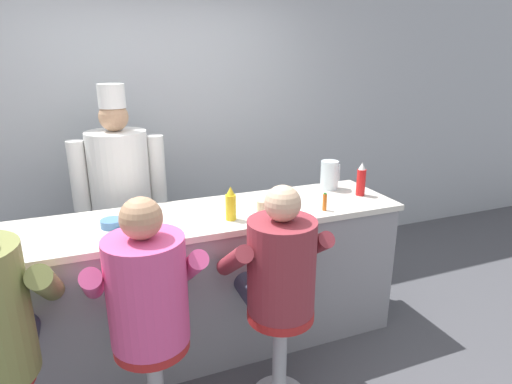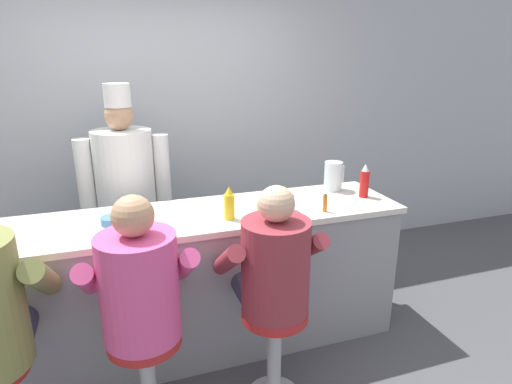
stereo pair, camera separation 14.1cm
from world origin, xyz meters
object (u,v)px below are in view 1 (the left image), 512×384
Objects in this scene: water_pitcher_clear at (329,175)px; cook_in_whites_near at (121,191)px; coffee_mug_tan at (264,208)px; diner_seated_maroon at (279,274)px; diner_seated_pink at (147,297)px; breakfast_plate at (131,233)px; ketchup_bottle_red at (361,180)px; mustard_bottle_yellow at (231,204)px; napkin_dispenser_chrome at (283,202)px; hot_sauce_bottle_orange at (325,202)px; cereal_bowl at (112,223)px.

cook_in_whites_near is (-1.49, 0.55, -0.12)m from water_pitcher_clear.
coffee_mug_tan is 0.09× the size of diner_seated_maroon.
diner_seated_maroon is (0.71, -0.00, -0.01)m from diner_seated_pink.
diner_seated_pink reaches higher than diner_seated_maroon.
coffee_mug_tan reaches higher than breakfast_plate.
breakfast_plate is at bearing -175.14° from ketchup_bottle_red.
cook_in_whites_near reaches higher than mustard_bottle_yellow.
napkin_dispenser_chrome is 0.07× the size of cook_in_whites_near.
water_pitcher_clear is 0.97× the size of breakfast_plate.
napkin_dispenser_chrome is 0.10× the size of diner_seated_maroon.
ketchup_bottle_red is 0.26m from water_pitcher_clear.
hot_sauce_bottle_orange is 1.24m from breakfast_plate.
cook_in_whites_near reaches higher than napkin_dispenser_chrome.
breakfast_plate is at bearing -177.57° from mustard_bottle_yellow.
water_pitcher_clear is (0.91, 0.34, 0.01)m from mustard_bottle_yellow.
breakfast_plate is 0.84m from coffee_mug_tan.
napkin_dispenser_chrome is (0.98, 0.05, 0.05)m from breakfast_plate.
napkin_dispenser_chrome is (-0.67, -0.09, -0.06)m from ketchup_bottle_red.
mustard_bottle_yellow is 0.98× the size of water_pitcher_clear.
diner_seated_pink is (0.01, -0.44, -0.17)m from breakfast_plate.
diner_seated_pink is (0.11, -0.61, -0.18)m from cereal_bowl.
breakfast_plate is at bearing -91.23° from cook_in_whites_near.
hot_sauce_bottle_orange reaches higher than napkin_dispenser_chrome.
hot_sauce_bottle_orange is 0.96× the size of napkin_dispenser_chrome.
water_pitcher_clear is at bearing 6.73° from cereal_bowl.
mustard_bottle_yellow reaches higher than hot_sauce_bottle_orange.
ketchup_bottle_red reaches higher than mustard_bottle_yellow.
cook_in_whites_near reaches higher than water_pitcher_clear.
ketchup_bottle_red is at bearing -59.07° from water_pitcher_clear.
coffee_mug_tan is (0.93, -0.13, 0.02)m from cereal_bowl.
napkin_dispenser_chrome is at bearing 27.04° from diner_seated_pink.
diner_seated_maroon is (0.73, -0.44, -0.18)m from breakfast_plate.
water_pitcher_clear is at bearing 25.50° from coffee_mug_tan.
water_pitcher_clear is at bearing 13.41° from breakfast_plate.
cereal_bowl is at bearing -173.27° from water_pitcher_clear.
ketchup_bottle_red is 1.75m from diner_seated_pink.
mustard_bottle_yellow is at bearing -176.38° from napkin_dispenser_chrome.
breakfast_plate is (-1.24, 0.05, -0.05)m from hot_sauce_bottle_orange.
ketchup_bottle_red is 0.45m from hot_sauce_bottle_orange.
ketchup_bottle_red is 1.83× the size of cereal_bowl.
napkin_dispenser_chrome is at bearing -42.10° from cook_in_whites_near.
diner_seated_maroon is (0.82, -0.62, -0.19)m from cereal_bowl.
cook_in_whites_near is (-0.71, 1.36, 0.16)m from diner_seated_maroon.
water_pitcher_clear is (-0.13, 0.22, -0.01)m from ketchup_bottle_red.
hot_sauce_bottle_orange is 0.98× the size of coffee_mug_tan.
mustard_bottle_yellow is at bearing 38.25° from diner_seated_pink.
ketchup_bottle_red is 0.14× the size of cook_in_whites_near.
cook_in_whites_near reaches higher than hot_sauce_bottle_orange.
diner_seated_pink reaches higher than hot_sauce_bottle_orange.
diner_seated_maroon is at bearing -75.91° from mustard_bottle_yellow.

